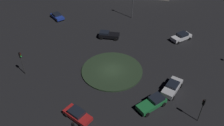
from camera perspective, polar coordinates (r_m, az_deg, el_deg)
name	(u,v)px	position (r m, az deg, el deg)	size (l,w,h in m)	color
ground_plane	(112,71)	(37.83, 0.00, -2.03)	(116.38, 116.38, 0.00)	black
roundabout_island	(112,70)	(37.75, 0.00, -1.88)	(10.46, 10.46, 0.26)	#263823
car_blue	(57,16)	(56.16, -14.05, 11.74)	(2.24, 4.16, 1.33)	#1E38A5
car_red	(77,114)	(30.54, -8.98, -13.03)	(2.89, 4.38, 1.36)	red
car_green	(153,103)	(31.98, 10.47, -10.10)	(4.45, 2.05, 1.47)	#1E7238
car_black	(108,35)	(46.45, -0.95, 7.34)	(4.27, 4.20, 1.43)	black
car_white	(182,37)	(47.90, 17.58, 6.54)	(4.53, 2.17, 1.58)	white
car_silver	(172,87)	(34.94, 15.33, -6.03)	(4.83, 3.26, 1.46)	silver
traffic_light_north	(203,106)	(30.48, 22.43, -10.31)	(0.34, 0.38, 4.01)	#2D2D2D
traffic_light_southeast	(21,59)	(38.15, -22.49, 0.91)	(0.40, 0.37, 4.37)	#2D2D2D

